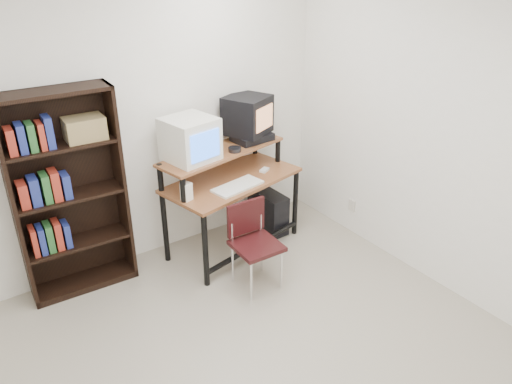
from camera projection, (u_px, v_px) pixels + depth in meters
back_wall at (122, 126)px, 4.23m from camera, size 4.00×0.01×2.60m
right_wall at (472, 147)px, 3.79m from camera, size 0.01×4.00×2.60m
computer_desk at (231, 182)px, 4.65m from camera, size 1.38×0.88×0.98m
crt_monitor at (190, 140)px, 4.32m from camera, size 0.47×0.47×0.38m
vcr at (252, 138)px, 4.80m from camera, size 0.38×0.28×0.08m
crt_tv at (247, 115)px, 4.73m from camera, size 0.50×0.49×0.36m
cd_spindle at (235, 150)px, 4.55m from camera, size 0.16×0.16×0.05m
keyboard at (238, 187)px, 4.45m from camera, size 0.50×0.29×0.03m
mousepad at (265, 172)px, 4.78m from camera, size 0.22×0.18×0.01m
mouse at (264, 170)px, 4.77m from camera, size 0.12×0.10×0.03m
desk_speaker at (187, 192)px, 4.21m from camera, size 0.10×0.09×0.17m
pc_tower at (268, 211)px, 5.15m from camera, size 0.21×0.45×0.42m
school_chair at (253, 237)px, 4.23m from camera, size 0.39×0.39×0.75m
bookshelf at (68, 192)px, 4.01m from camera, size 0.88×0.33×1.73m
wall_outlet at (352, 205)px, 5.07m from camera, size 0.02×0.08×0.12m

